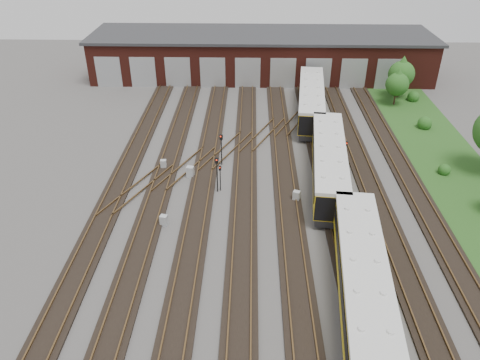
{
  "coord_description": "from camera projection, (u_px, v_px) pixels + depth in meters",
  "views": [
    {
      "loc": [
        -1.45,
        -30.98,
        23.59
      ],
      "look_at": [
        -2.35,
        4.77,
        2.0
      ],
      "focal_mm": 35.0,
      "sensor_mm": 36.0,
      "label": 1
    }
  ],
  "objects": [
    {
      "name": "signal_mast_2",
      "position": [
        220.0,
        175.0,
        43.12
      ],
      "size": [
        0.24,
        0.23,
        2.65
      ],
      "rotation": [
        0.0,
        0.0,
        -0.13
      ],
      "color": "black",
      "rests_on": "ground"
    },
    {
      "name": "tree_0",
      "position": [
        402.0,
        71.0,
        62.65
      ],
      "size": [
        3.5,
        3.5,
        5.81
      ],
      "color": "#372218",
      "rests_on": "ground"
    },
    {
      "name": "maintenance_shed",
      "position": [
        261.0,
        54.0,
        71.22
      ],
      "size": [
        51.0,
        12.5,
        6.35
      ],
      "color": "#4D1A13",
      "rests_on": "ground"
    },
    {
      "name": "bush_0",
      "position": [
        445.0,
        168.0,
        46.38
      ],
      "size": [
        1.22,
        1.22,
        1.22
      ],
      "primitive_type": "sphere",
      "color": "#174A15",
      "rests_on": "ground"
    },
    {
      "name": "relay_cabinet_2",
      "position": [
        164.0,
        221.0,
        39.06
      ],
      "size": [
        0.7,
        0.63,
        0.99
      ],
      "primitive_type": "cube",
      "rotation": [
        0.0,
        0.0,
        -0.26
      ],
      "color": "#A9ACAE",
      "rests_on": "ground"
    },
    {
      "name": "track_network",
      "position": [
        265.0,
        225.0,
        39.13
      ],
      "size": [
        30.4,
        70.0,
        0.33
      ],
      "color": "black",
      "rests_on": "ground"
    },
    {
      "name": "tree_1",
      "position": [
        398.0,
        82.0,
        60.61
      ],
      "size": [
        3.0,
        3.0,
        4.97
      ],
      "color": "#372218",
      "rests_on": "ground"
    },
    {
      "name": "signal_mast_3",
      "position": [
        345.0,
        152.0,
        46.38
      ],
      "size": [
        0.24,
        0.23,
        3.15
      ],
      "rotation": [
        0.0,
        0.0,
        -0.0
      ],
      "color": "black",
      "rests_on": "ground"
    },
    {
      "name": "signal_mast_0",
      "position": [
        217.0,
        171.0,
        42.68
      ],
      "size": [
        0.27,
        0.26,
        3.57
      ],
      "rotation": [
        0.0,
        0.0,
        -0.06
      ],
      "color": "black",
      "rests_on": "ground"
    },
    {
      "name": "ground",
      "position": [
        267.0,
        231.0,
        38.67
      ],
      "size": [
        120.0,
        120.0,
        0.0
      ],
      "primitive_type": "plane",
      "color": "#464341",
      "rests_on": "ground"
    },
    {
      "name": "relay_cabinet_4",
      "position": [
        296.0,
        196.0,
        42.25
      ],
      "size": [
        0.75,
        0.7,
        1.01
      ],
      "primitive_type": "cube",
      "rotation": [
        0.0,
        0.0,
        -0.4
      ],
      "color": "#A9ACAE",
      "rests_on": "ground"
    },
    {
      "name": "relay_cabinet_0",
      "position": [
        163.0,
        164.0,
        47.35
      ],
      "size": [
        0.61,
        0.52,
        0.96
      ],
      "primitive_type": "cube",
      "rotation": [
        0.0,
        0.0,
        0.08
      ],
      "color": "#A9ACAE",
      "rests_on": "ground"
    },
    {
      "name": "bush_1",
      "position": [
        425.0,
        122.0,
        55.53
      ],
      "size": [
        1.67,
        1.67,
        1.67
      ],
      "primitive_type": "sphere",
      "color": "#174A15",
      "rests_on": "ground"
    },
    {
      "name": "relay_cabinet_1",
      "position": [
        190.0,
        172.0,
        45.88
      ],
      "size": [
        0.79,
        0.71,
        1.13
      ],
      "primitive_type": "cube",
      "rotation": [
        0.0,
        0.0,
        -0.23
      ],
      "color": "#A9ACAE",
      "rests_on": "ground"
    },
    {
      "name": "bush_2",
      "position": [
        414.0,
        95.0,
        63.07
      ],
      "size": [
        1.58,
        1.58,
        1.58
      ],
      "primitive_type": "sphere",
      "color": "#174A15",
      "rests_on": "ground"
    },
    {
      "name": "relay_cabinet_3",
      "position": [
        306.0,
        104.0,
        61.26
      ],
      "size": [
        0.7,
        0.61,
        1.04
      ],
      "primitive_type": "cube",
      "rotation": [
        0.0,
        0.0,
        0.16
      ],
      "color": "#A9ACAE",
      "rests_on": "ground"
    },
    {
      "name": "grass_verge",
      "position": [
        454.0,
        173.0,
        46.81
      ],
      "size": [
        8.0,
        55.0,
        0.05
      ],
      "primitive_type": "cube",
      "color": "#1D4717",
      "rests_on": "ground"
    },
    {
      "name": "signal_mast_1",
      "position": [
        221.0,
        146.0,
        47.16
      ],
      "size": [
        0.32,
        0.31,
        3.41
      ],
      "rotation": [
        0.0,
        0.0,
        -0.41
      ],
      "color": "black",
      "rests_on": "ground"
    },
    {
      "name": "metro_train",
      "position": [
        329.0,
        162.0,
        44.44
      ],
      "size": [
        4.62,
        48.6,
        3.39
      ],
      "rotation": [
        0.0,
        0.0,
        -0.1
      ],
      "color": "black",
      "rests_on": "ground"
    }
  ]
}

